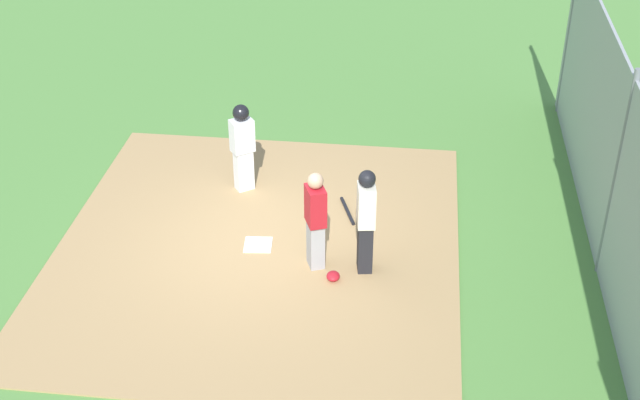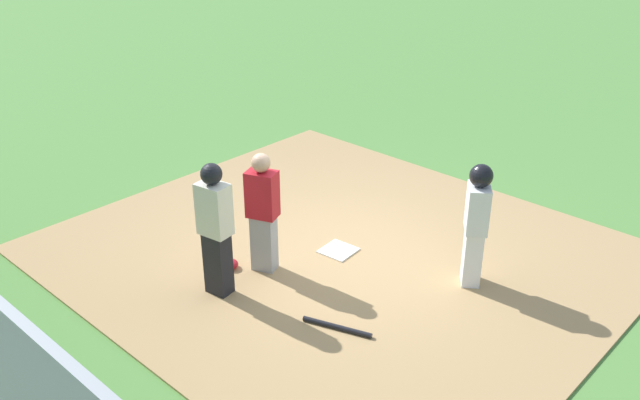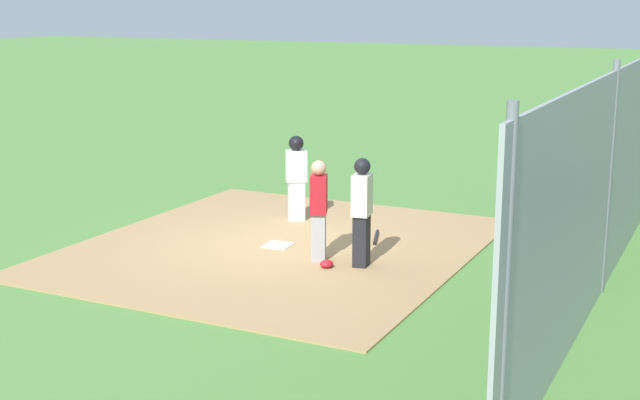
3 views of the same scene
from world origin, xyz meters
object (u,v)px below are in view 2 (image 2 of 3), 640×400
at_px(runner, 477,218).
at_px(baseball_bat, 337,327).
at_px(catcher, 263,211).
at_px(umpire, 215,227).
at_px(home_plate, 338,250).
at_px(catcher_mask, 230,264).

relative_size(runner, baseball_bat, 1.93).
xyz_separation_m(catcher, runner, (2.16, 1.55, 0.08)).
distance_m(umpire, runner, 3.16).
distance_m(home_plate, baseball_bat, 1.77).
height_order(home_plate, catcher_mask, catcher_mask).
bearing_deg(catcher, baseball_bat, -124.51).
distance_m(catcher, umpire, 0.76).
height_order(catcher, umpire, umpire).
distance_m(baseball_bat, catcher_mask, 1.92).
relative_size(home_plate, umpire, 0.25).
distance_m(home_plate, catcher, 1.36).
height_order(home_plate, catcher, catcher).
bearing_deg(baseball_bat, home_plate, 111.79).
xyz_separation_m(umpire, catcher_mask, (-0.34, 0.45, -0.85)).
bearing_deg(catcher, home_plate, -45.08).
height_order(catcher, runner, catcher).
xyz_separation_m(runner, catcher_mask, (-2.50, -1.86, -0.87)).
relative_size(baseball_bat, catcher_mask, 3.52).
bearing_deg(umpire, catcher_mask, 27.83).
bearing_deg(baseball_bat, catcher, 148.39).
relative_size(catcher, catcher_mask, 6.79).
height_order(home_plate, umpire, umpire).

